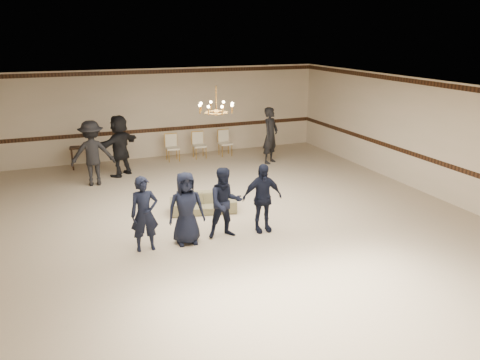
# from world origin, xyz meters

# --- Properties ---
(room) EXTENTS (12.01, 14.01, 3.21)m
(room) POSITION_xyz_m (0.00, 0.00, 1.60)
(room) COLOR #BFB193
(room) RESTS_ON ground
(chair_rail) EXTENTS (12.00, 0.02, 0.14)m
(chair_rail) POSITION_xyz_m (0.00, 6.99, 1.00)
(chair_rail) COLOR #3B2011
(chair_rail) RESTS_ON wall_back
(crown_molding) EXTENTS (12.00, 0.02, 0.14)m
(crown_molding) POSITION_xyz_m (0.00, 6.99, 3.08)
(crown_molding) COLOR #3B2011
(crown_molding) RESTS_ON wall_back
(chandelier) EXTENTS (0.94, 0.94, 0.89)m
(chandelier) POSITION_xyz_m (0.00, 1.00, 2.88)
(chandelier) COLOR gold
(chandelier) RESTS_ON ceiling
(boy_a) EXTENTS (0.60, 0.40, 1.62)m
(boy_a) POSITION_xyz_m (-2.19, -0.66, 0.81)
(boy_a) COLOR black
(boy_a) RESTS_ON floor
(boy_b) EXTENTS (0.82, 0.57, 1.62)m
(boy_b) POSITION_xyz_m (-1.29, -0.66, 0.81)
(boy_b) COLOR black
(boy_b) RESTS_ON floor
(boy_c) EXTENTS (0.84, 0.68, 1.62)m
(boy_c) POSITION_xyz_m (-0.39, -0.66, 0.81)
(boy_c) COLOR black
(boy_c) RESTS_ON floor
(boy_d) EXTENTS (0.97, 0.45, 1.62)m
(boy_d) POSITION_xyz_m (0.51, -0.66, 0.81)
(boy_d) COLOR black
(boy_d) RESTS_ON floor
(settee) EXTENTS (1.78, 1.00, 0.49)m
(settee) POSITION_xyz_m (-0.40, 0.99, 0.25)
(settee) COLOR #6F6B4A
(settee) RESTS_ON floor
(adult_left) EXTENTS (1.32, 0.83, 1.96)m
(adult_left) POSITION_xyz_m (-2.76, 4.38, 0.98)
(adult_left) COLOR black
(adult_left) RESTS_ON floor
(adult_mid) EXTENTS (1.79, 1.58, 1.96)m
(adult_mid) POSITION_xyz_m (-1.86, 5.08, 0.98)
(adult_mid) COLOR black
(adult_mid) RESTS_ON floor
(adult_right) EXTENTS (0.85, 0.80, 1.96)m
(adult_right) POSITION_xyz_m (3.24, 4.68, 0.98)
(adult_right) COLOR black
(adult_right) RESTS_ON floor
(banquet_chair_left) EXTENTS (0.48, 0.48, 0.94)m
(banquet_chair_left) POSITION_xyz_m (0.11, 6.20, 0.47)
(banquet_chair_left) COLOR #EDE4C7
(banquet_chair_left) RESTS_ON floor
(banquet_chair_mid) EXTENTS (0.48, 0.48, 0.94)m
(banquet_chair_mid) POSITION_xyz_m (1.11, 6.20, 0.47)
(banquet_chair_mid) COLOR #EDE4C7
(banquet_chair_mid) RESTS_ON floor
(banquet_chair_right) EXTENTS (0.47, 0.47, 0.94)m
(banquet_chair_right) POSITION_xyz_m (2.11, 6.20, 0.47)
(banquet_chair_right) COLOR #EDE4C7
(banquet_chair_right) RESTS_ON floor
(console_table) EXTENTS (0.93, 0.47, 0.75)m
(console_table) POSITION_xyz_m (-2.89, 6.40, 0.37)
(console_table) COLOR #341F11
(console_table) RESTS_ON floor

